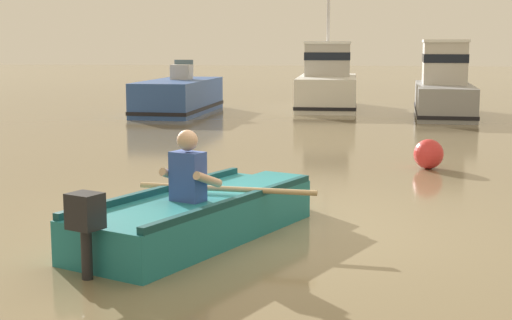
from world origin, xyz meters
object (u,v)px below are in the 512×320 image
object	(u,v)px
moored_boat_blue	(179,97)
mooring_buoy	(429,154)
moored_boat_white	(327,83)
moored_boat_grey	(444,88)
rowboat_with_person	(201,214)

from	to	relation	value
moored_boat_blue	mooring_buoy	world-z (taller)	moored_boat_blue
moored_boat_white	mooring_buoy	bearing A→B (deg)	-79.84
moored_boat_grey	moored_boat_white	bearing A→B (deg)	150.45
moored_boat_grey	mooring_buoy	size ratio (longest dim) A/B	9.54
moored_boat_white	moored_boat_grey	distance (m)	3.89
moored_boat_blue	moored_boat_grey	bearing A→B (deg)	1.67
moored_boat_white	moored_boat_blue	bearing A→B (deg)	-153.59
rowboat_with_person	moored_boat_grey	bearing A→B (deg)	73.53
moored_boat_grey	mooring_buoy	distance (m)	9.57
rowboat_with_person	mooring_buoy	distance (m)	5.64
moored_boat_white	moored_boat_grey	world-z (taller)	moored_boat_white
mooring_buoy	moored_boat_grey	bearing A→B (deg)	81.91
mooring_buoy	moored_boat_blue	bearing A→B (deg)	124.53
moored_boat_blue	moored_boat_white	distance (m)	4.83
moored_boat_blue	moored_boat_grey	size ratio (longest dim) A/B	0.98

